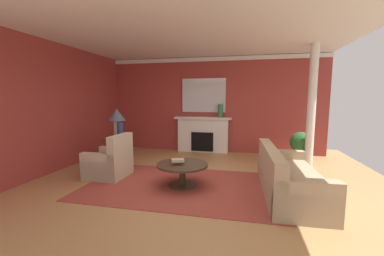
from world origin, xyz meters
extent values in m
plane|color=tan|center=(0.00, 0.00, 0.00)|extent=(8.35, 8.35, 0.00)
cube|color=#9E3833|center=(0.00, 3.14, 1.50)|extent=(7.03, 0.12, 3.01)
cube|color=#9E3833|center=(-3.27, 0.30, 1.50)|extent=(0.12, 6.77, 3.01)
cube|color=white|center=(0.00, 0.30, 3.04)|extent=(7.03, 6.77, 0.06)
cube|color=white|center=(0.00, 3.06, 2.93)|extent=(7.03, 0.08, 0.12)
cube|color=#993D33|center=(-0.05, -0.15, 0.01)|extent=(3.77, 2.32, 0.01)
cube|color=white|center=(-0.18, 2.94, 0.53)|extent=(1.60, 0.25, 1.06)
cube|color=black|center=(-0.18, 2.92, 0.35)|extent=(0.70, 0.26, 0.60)
cube|color=white|center=(-0.18, 2.91, 1.09)|extent=(1.80, 0.35, 0.06)
cube|color=silver|center=(-0.18, 3.05, 1.81)|extent=(1.40, 0.04, 1.07)
cube|color=tan|center=(1.93, -0.22, 0.23)|extent=(0.98, 2.13, 0.45)
cube|color=tan|center=(1.58, -0.23, 0.65)|extent=(0.28, 2.11, 0.40)
cube|color=tan|center=(1.97, -1.17, 0.31)|extent=(0.91, 0.23, 0.62)
cube|color=tan|center=(1.90, 0.73, 0.31)|extent=(0.91, 0.23, 0.62)
cube|color=#C1B293|center=(-1.78, 0.04, 0.22)|extent=(0.82, 0.82, 0.44)
cube|color=#C1B293|center=(-1.46, 0.03, 0.70)|extent=(0.18, 0.80, 0.51)
cube|color=#C1B293|center=(-1.77, 0.37, 0.30)|extent=(0.80, 0.16, 0.60)
cube|color=#C1B293|center=(-1.79, -0.29, 0.30)|extent=(0.80, 0.16, 0.60)
cylinder|color=#3D2D1E|center=(-0.05, -0.15, 0.43)|extent=(1.00, 1.00, 0.04)
cylinder|color=#3D2D1E|center=(-0.05, -0.15, 0.21)|extent=(0.12, 0.12, 0.41)
cylinder|color=#3D2D1E|center=(-0.05, -0.15, 0.01)|extent=(0.56, 0.56, 0.03)
cube|color=#3D2D1E|center=(-2.10, 1.03, 0.68)|extent=(0.56, 0.56, 0.04)
cube|color=#3D2D1E|center=(-2.10, 1.03, 0.33)|extent=(0.10, 0.10, 0.66)
cube|color=#3D2D1E|center=(-2.10, 1.03, 0.02)|extent=(0.45, 0.45, 0.04)
cylinder|color=beige|center=(-2.10, 1.03, 0.92)|extent=(0.18, 0.18, 0.45)
cone|color=#4C566B|center=(-2.10, 1.03, 1.30)|extent=(0.44, 0.44, 0.30)
cylinder|color=navy|center=(-1.95, 0.91, 0.91)|extent=(0.15, 0.15, 0.42)
cylinder|color=#33703D|center=(0.37, 2.88, 1.33)|extent=(0.15, 0.15, 0.41)
cube|color=maroon|center=(-0.21, 0.03, 0.48)|extent=(0.27, 0.22, 0.06)
cube|color=tan|center=(-0.12, -0.23, 0.53)|extent=(0.27, 0.22, 0.05)
cylinder|color=#BCB29E|center=(2.59, 2.19, 0.15)|extent=(0.32, 0.32, 0.30)
sphere|color=#28602D|center=(2.59, 2.19, 0.55)|extent=(0.56, 0.56, 0.56)
cylinder|color=white|center=(2.72, 1.85, 1.50)|extent=(0.20, 0.20, 3.01)
camera|label=1|loc=(1.11, -4.55, 1.72)|focal=22.42mm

